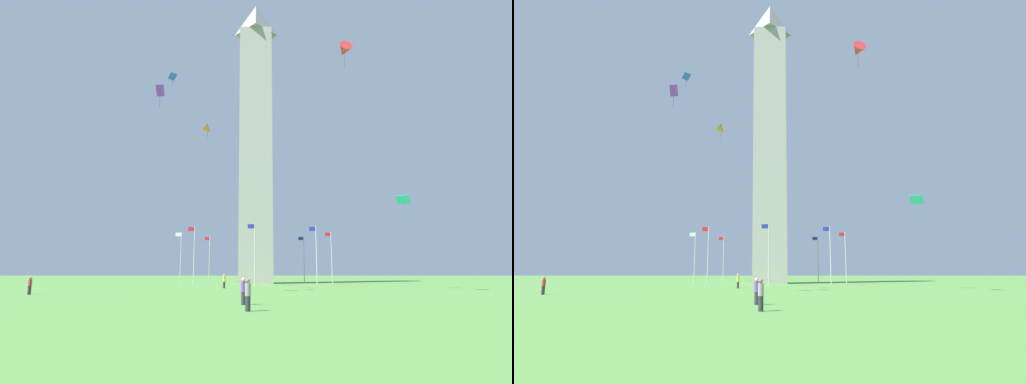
% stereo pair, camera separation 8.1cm
% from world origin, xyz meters
% --- Properties ---
extents(ground_plane, '(260.00, 260.00, 0.00)m').
position_xyz_m(ground_plane, '(0.00, 0.00, 0.00)').
color(ground_plane, '#548C3D').
extents(obelisk_monument, '(6.00, 6.00, 54.51)m').
position_xyz_m(obelisk_monument, '(0.00, 0.00, 27.25)').
color(obelisk_monument, '#A8A399').
rests_on(obelisk_monument, ground).
extents(flagpole_n, '(1.12, 0.14, 9.07)m').
position_xyz_m(flagpole_n, '(13.49, 0.00, 4.93)').
color(flagpole_n, silver).
rests_on(flagpole_n, ground).
extents(flagpole_ne, '(1.12, 0.14, 9.07)m').
position_xyz_m(flagpole_ne, '(9.55, 9.50, 4.93)').
color(flagpole_ne, silver).
rests_on(flagpole_ne, ground).
extents(flagpole_e, '(1.12, 0.14, 9.07)m').
position_xyz_m(flagpole_e, '(0.05, 13.43, 4.93)').
color(flagpole_e, silver).
rests_on(flagpole_e, ground).
extents(flagpole_se, '(1.12, 0.14, 9.07)m').
position_xyz_m(flagpole_se, '(-9.45, 9.50, 4.93)').
color(flagpole_se, silver).
rests_on(flagpole_se, ground).
extents(flagpole_s, '(1.12, 0.14, 9.07)m').
position_xyz_m(flagpole_s, '(-13.38, 0.00, 4.93)').
color(flagpole_s, silver).
rests_on(flagpole_s, ground).
extents(flagpole_sw, '(1.12, 0.14, 9.07)m').
position_xyz_m(flagpole_sw, '(-9.45, -9.50, 4.93)').
color(flagpole_sw, silver).
rests_on(flagpole_sw, ground).
extents(flagpole_w, '(1.12, 0.14, 9.07)m').
position_xyz_m(flagpole_w, '(0.05, -13.43, 4.93)').
color(flagpole_w, silver).
rests_on(flagpole_w, ground).
extents(flagpole_nw, '(1.12, 0.14, 9.07)m').
position_xyz_m(flagpole_nw, '(9.55, -9.50, 4.93)').
color(flagpole_nw, silver).
rests_on(flagpole_nw, ground).
extents(person_red_shirt, '(0.32, 0.32, 1.62)m').
position_xyz_m(person_red_shirt, '(20.37, 35.26, 0.80)').
color(person_red_shirt, '#2D2D38').
rests_on(person_red_shirt, ground).
extents(person_yellow_shirt, '(0.32, 0.32, 1.78)m').
position_xyz_m(person_yellow_shirt, '(3.75, 20.87, 0.88)').
color(person_yellow_shirt, '#2D2D38').
rests_on(person_yellow_shirt, ground).
extents(person_purple_shirt, '(0.32, 0.32, 1.70)m').
position_xyz_m(person_purple_shirt, '(0.20, 46.63, 0.84)').
color(person_purple_shirt, '#2D2D38').
rests_on(person_purple_shirt, ground).
extents(person_gray_shirt, '(0.32, 0.32, 1.72)m').
position_xyz_m(person_gray_shirt, '(-0.23, 50.92, 0.86)').
color(person_gray_shirt, '#2D2D38').
rests_on(person_gray_shirt, ground).
extents(kite_cyan_diamond, '(2.00, 1.90, 2.63)m').
position_xyz_m(kite_cyan_diamond, '(-18.61, 23.15, 10.80)').
color(kite_cyan_diamond, '#33C6D1').
extents(kite_red_delta, '(1.77, 2.02, 2.90)m').
position_xyz_m(kite_red_delta, '(-9.68, 34.21, 24.88)').
color(kite_red_delta, red).
extents(kite_orange_delta, '(1.50, 1.33, 1.93)m').
position_xyz_m(kite_orange_delta, '(4.80, 31.82, 17.07)').
color(kite_orange_delta, orange).
extents(kite_purple_box, '(0.68, 1.13, 2.43)m').
position_xyz_m(kite_purple_box, '(9.23, 35.10, 20.07)').
color(kite_purple_box, purple).
extents(kite_blue_diamond, '(1.15, 1.14, 1.57)m').
position_xyz_m(kite_blue_diamond, '(9.80, 27.55, 25.35)').
color(kite_blue_diamond, blue).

